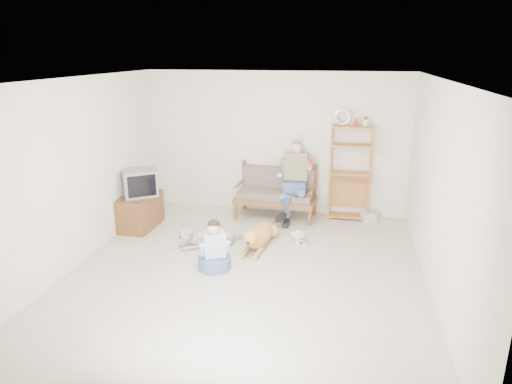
% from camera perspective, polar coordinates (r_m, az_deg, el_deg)
% --- Properties ---
extents(floor, '(5.50, 5.50, 0.00)m').
position_cam_1_polar(floor, '(6.66, -1.25, -9.98)').
color(floor, silver).
rests_on(floor, ground).
extents(ceiling, '(5.50, 5.50, 0.00)m').
position_cam_1_polar(ceiling, '(5.93, -1.43, 13.90)').
color(ceiling, white).
rests_on(ceiling, ground).
extents(wall_back, '(5.00, 0.00, 5.00)m').
position_cam_1_polar(wall_back, '(8.79, 2.48, 6.10)').
color(wall_back, beige).
rests_on(wall_back, ground).
extents(wall_front, '(5.00, 0.00, 5.00)m').
position_cam_1_polar(wall_front, '(3.70, -10.53, -10.34)').
color(wall_front, beige).
rests_on(wall_front, ground).
extents(wall_left, '(0.00, 5.50, 5.50)m').
position_cam_1_polar(wall_left, '(7.11, -21.46, 2.23)').
color(wall_left, beige).
rests_on(wall_left, ground).
extents(wall_right, '(0.00, 5.50, 5.50)m').
position_cam_1_polar(wall_right, '(6.15, 22.06, -0.05)').
color(wall_right, beige).
rests_on(wall_right, ground).
extents(loveseat, '(1.54, 0.80, 0.95)m').
position_cam_1_polar(loveseat, '(8.66, 2.54, 0.03)').
color(loveseat, brown).
rests_on(loveseat, ground).
extents(man, '(0.57, 0.81, 1.31)m').
position_cam_1_polar(man, '(8.36, 4.64, 0.77)').
color(man, '#45577F').
rests_on(man, loveseat).
extents(etagere, '(0.78, 0.34, 2.06)m').
position_cam_1_polar(etagere, '(8.61, 11.67, 2.47)').
color(etagere, '#B27D38').
rests_on(etagere, ground).
extents(book_stack, '(0.30, 0.26, 0.16)m').
position_cam_1_polar(book_stack, '(8.79, 13.88, -3.01)').
color(book_stack, silver).
rests_on(book_stack, ground).
extents(tv_stand, '(0.54, 0.92, 0.60)m').
position_cam_1_polar(tv_stand, '(8.42, -14.26, -2.36)').
color(tv_stand, brown).
rests_on(tv_stand, ground).
extents(crt_tv, '(0.72, 0.69, 0.47)m').
position_cam_1_polar(crt_tv, '(8.24, -14.36, 1.12)').
color(crt_tv, slate).
rests_on(crt_tv, tv_stand).
extents(wall_outlet, '(0.12, 0.02, 0.08)m').
position_cam_1_polar(wall_outlet, '(9.30, -5.25, -0.01)').
color(wall_outlet, white).
rests_on(wall_outlet, ground).
extents(golden_retriever, '(0.46, 1.40, 0.42)m').
position_cam_1_polar(golden_retriever, '(7.42, 0.32, -5.53)').
color(golden_retriever, '#C68A44').
rests_on(golden_retriever, ground).
extents(shaggy_dog, '(0.99, 0.73, 0.34)m').
position_cam_1_polar(shaggy_dog, '(7.51, -6.18, -5.64)').
color(shaggy_dog, white).
rests_on(shaggy_dog, ground).
extents(terrier, '(0.27, 0.56, 0.21)m').
position_cam_1_polar(terrier, '(7.66, 5.48, -5.54)').
color(terrier, white).
rests_on(terrier, ground).
extents(child, '(0.48, 0.48, 0.75)m').
position_cam_1_polar(child, '(6.69, -5.22, -7.35)').
color(child, '#45577F').
rests_on(child, ground).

